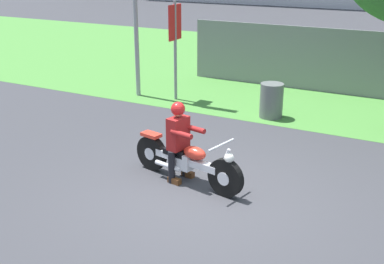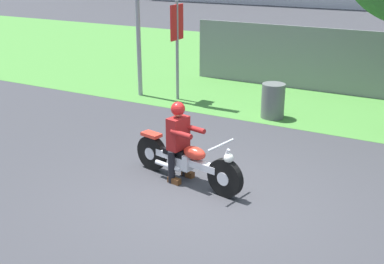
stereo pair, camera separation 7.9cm
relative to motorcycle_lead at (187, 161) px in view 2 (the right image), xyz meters
The scene contains 7 objects.
ground 0.73m from the motorcycle_lead, 40.91° to the right, with size 120.00×120.00×0.00m, color #38383D.
grass_verge 9.56m from the motorcycle_lead, 87.21° to the left, with size 60.00×12.00×0.01m, color #478438.
motorcycle_lead is the anchor object (origin of this frame).
rider_lead 0.46m from the motorcycle_lead, 167.82° to the left, with size 0.61×0.53×1.40m.
trash_can 4.10m from the motorcycle_lead, 89.25° to the left, with size 0.55×0.55×0.83m, color #595E5B.
sign_banner 5.34m from the motorcycle_lead, 122.08° to the left, with size 0.08×0.60×2.60m.
fence_segment 7.04m from the motorcycle_lead, 89.68° to the left, with size 7.00×0.06×1.80m, color slate.
Camera 2 is at (3.32, -6.29, 3.70)m, focal length 46.04 mm.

